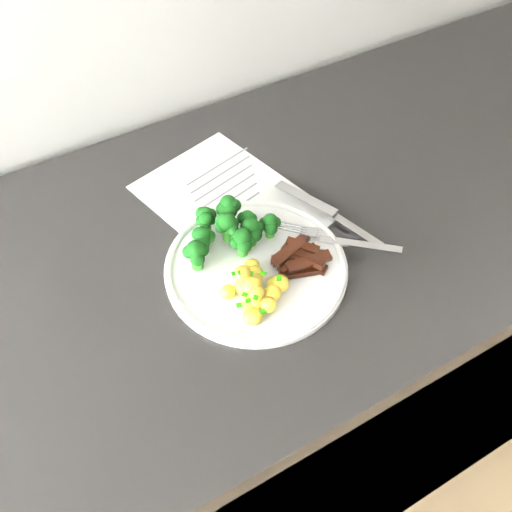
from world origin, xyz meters
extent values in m
cube|color=black|center=(-0.13, 1.68, 0.45)|extent=(2.41, 0.60, 0.90)
cube|color=#332F2C|center=(-0.13, 1.39, 0.43)|extent=(2.41, 0.02, 0.86)
cube|color=white|center=(-0.19, 1.75, 0.91)|extent=(0.25, 0.31, 0.00)
cube|color=slate|center=(-0.17, 1.83, 0.91)|extent=(0.12, 0.03, 0.00)
cube|color=slate|center=(-0.17, 1.81, 0.91)|extent=(0.12, 0.03, 0.00)
cube|color=slate|center=(-0.18, 1.79, 0.91)|extent=(0.12, 0.03, 0.00)
cube|color=slate|center=(-0.18, 1.77, 0.91)|extent=(0.11, 0.03, 0.00)
cube|color=slate|center=(-0.19, 1.75, 0.91)|extent=(0.11, 0.03, 0.00)
cube|color=slate|center=(-0.19, 1.73, 0.91)|extent=(0.10, 0.03, 0.00)
cube|color=slate|center=(-0.20, 1.71, 0.91)|extent=(0.10, 0.03, 0.00)
cylinder|color=white|center=(-0.22, 1.62, 0.91)|extent=(0.25, 0.25, 0.01)
torus|color=white|center=(-0.22, 1.62, 0.91)|extent=(0.25, 0.25, 0.01)
cylinder|color=#1E6116|center=(-0.23, 1.67, 0.93)|extent=(0.02, 0.02, 0.02)
sphere|color=black|center=(-0.23, 1.67, 0.95)|extent=(0.02, 0.02, 0.02)
sphere|color=black|center=(-0.24, 1.68, 0.95)|extent=(0.02, 0.02, 0.02)
sphere|color=black|center=(-0.24, 1.67, 0.95)|extent=(0.02, 0.02, 0.02)
sphere|color=black|center=(-0.23, 1.66, 0.95)|extent=(0.02, 0.02, 0.02)
sphere|color=black|center=(-0.23, 1.67, 0.96)|extent=(0.02, 0.02, 0.02)
cylinder|color=#1E6116|center=(-0.20, 1.67, 0.92)|extent=(0.01, 0.01, 0.02)
sphere|color=black|center=(-0.19, 1.68, 0.94)|extent=(0.02, 0.02, 0.02)
sphere|color=black|center=(-0.20, 1.68, 0.94)|extent=(0.02, 0.02, 0.02)
sphere|color=black|center=(-0.21, 1.67, 0.94)|extent=(0.02, 0.02, 0.02)
sphere|color=black|center=(-0.20, 1.67, 0.94)|extent=(0.02, 0.02, 0.02)
cylinder|color=#1E6116|center=(-0.27, 1.68, 0.92)|extent=(0.01, 0.01, 0.02)
sphere|color=black|center=(-0.26, 1.68, 0.94)|extent=(0.02, 0.02, 0.02)
sphere|color=black|center=(-0.27, 1.69, 0.94)|extent=(0.02, 0.02, 0.02)
sphere|color=black|center=(-0.27, 1.67, 0.94)|extent=(0.02, 0.02, 0.02)
sphere|color=black|center=(-0.27, 1.68, 0.94)|extent=(0.02, 0.02, 0.02)
cylinder|color=#1E6116|center=(-0.22, 1.70, 0.93)|extent=(0.01, 0.01, 0.02)
sphere|color=black|center=(-0.21, 1.70, 0.95)|extent=(0.02, 0.02, 0.02)
sphere|color=black|center=(-0.22, 1.71, 0.95)|extent=(0.01, 0.01, 0.01)
sphere|color=black|center=(-0.23, 1.70, 0.95)|extent=(0.02, 0.02, 0.02)
sphere|color=black|center=(-0.22, 1.69, 0.95)|extent=(0.02, 0.02, 0.02)
sphere|color=black|center=(-0.22, 1.70, 0.96)|extent=(0.02, 0.02, 0.02)
cylinder|color=#1E6116|center=(-0.25, 1.70, 0.93)|extent=(0.01, 0.01, 0.02)
sphere|color=black|center=(-0.25, 1.69, 0.94)|extent=(0.01, 0.01, 0.01)
sphere|color=black|center=(-0.26, 1.70, 0.94)|extent=(0.02, 0.02, 0.02)
sphere|color=black|center=(-0.26, 1.69, 0.94)|extent=(0.01, 0.01, 0.01)
sphere|color=black|center=(-0.25, 1.70, 0.95)|extent=(0.02, 0.02, 0.02)
cylinder|color=#1E6116|center=(-0.18, 1.65, 0.92)|extent=(0.01, 0.01, 0.02)
sphere|color=black|center=(-0.17, 1.65, 0.94)|extent=(0.02, 0.02, 0.02)
sphere|color=black|center=(-0.18, 1.66, 0.94)|extent=(0.02, 0.02, 0.02)
sphere|color=black|center=(-0.18, 1.65, 0.94)|extent=(0.02, 0.02, 0.02)
sphere|color=black|center=(-0.18, 1.65, 0.94)|extent=(0.02, 0.02, 0.02)
cylinder|color=#1E6116|center=(-0.29, 1.65, 0.92)|extent=(0.02, 0.02, 0.02)
sphere|color=black|center=(-0.28, 1.66, 0.94)|extent=(0.02, 0.02, 0.02)
sphere|color=black|center=(-0.30, 1.66, 0.94)|extent=(0.02, 0.02, 0.02)
sphere|color=black|center=(-0.29, 1.64, 0.94)|extent=(0.02, 0.02, 0.02)
sphere|color=black|center=(-0.29, 1.65, 0.95)|extent=(0.03, 0.03, 0.03)
cylinder|color=#1E6116|center=(-0.23, 1.64, 0.92)|extent=(0.01, 0.01, 0.02)
sphere|color=black|center=(-0.22, 1.64, 0.94)|extent=(0.02, 0.02, 0.02)
sphere|color=black|center=(-0.23, 1.65, 0.94)|extent=(0.02, 0.02, 0.02)
sphere|color=black|center=(-0.24, 1.65, 0.94)|extent=(0.02, 0.02, 0.02)
sphere|color=black|center=(-0.23, 1.63, 0.94)|extent=(0.02, 0.02, 0.02)
sphere|color=black|center=(-0.23, 1.64, 0.95)|extent=(0.02, 0.02, 0.02)
cylinder|color=#1E6116|center=(-0.21, 1.65, 0.92)|extent=(0.02, 0.02, 0.02)
sphere|color=black|center=(-0.20, 1.65, 0.94)|extent=(0.02, 0.02, 0.02)
sphere|color=black|center=(-0.21, 1.66, 0.94)|extent=(0.02, 0.02, 0.02)
sphere|color=black|center=(-0.22, 1.65, 0.94)|extent=(0.02, 0.02, 0.02)
sphere|color=black|center=(-0.21, 1.64, 0.94)|extent=(0.02, 0.02, 0.02)
sphere|color=black|center=(-0.21, 1.65, 0.95)|extent=(0.02, 0.02, 0.02)
cylinder|color=#1E6116|center=(-0.25, 1.71, 0.92)|extent=(0.01, 0.01, 0.02)
sphere|color=black|center=(-0.24, 1.71, 0.93)|extent=(0.02, 0.02, 0.02)
sphere|color=black|center=(-0.25, 1.72, 0.94)|extent=(0.02, 0.02, 0.02)
sphere|color=black|center=(-0.25, 1.71, 0.94)|extent=(0.02, 0.02, 0.02)
sphere|color=black|center=(-0.25, 1.71, 0.94)|extent=(0.02, 0.02, 0.02)
ellipsoid|color=yellow|center=(-0.25, 1.57, 0.92)|extent=(0.02, 0.02, 0.02)
ellipsoid|color=yellow|center=(-0.25, 1.56, 0.92)|extent=(0.02, 0.02, 0.02)
ellipsoid|color=yellow|center=(-0.23, 1.56, 0.92)|extent=(0.03, 0.02, 0.02)
ellipsoid|color=yellow|center=(-0.27, 1.54, 0.92)|extent=(0.02, 0.02, 0.02)
ellipsoid|color=yellow|center=(-0.25, 1.56, 0.92)|extent=(0.03, 0.02, 0.02)
ellipsoid|color=yellow|center=(-0.21, 1.57, 0.92)|extent=(0.03, 0.02, 0.02)
ellipsoid|color=yellow|center=(-0.26, 1.59, 0.92)|extent=(0.02, 0.02, 0.02)
ellipsoid|color=yellow|center=(-0.24, 1.61, 0.92)|extent=(0.02, 0.02, 0.02)
ellipsoid|color=yellow|center=(-0.27, 1.56, 0.92)|extent=(0.02, 0.02, 0.02)
ellipsoid|color=yellow|center=(-0.25, 1.60, 0.94)|extent=(0.02, 0.02, 0.02)
ellipsoid|color=yellow|center=(-0.25, 1.57, 0.94)|extent=(0.03, 0.03, 0.02)
ellipsoid|color=yellow|center=(-0.25, 1.57, 0.94)|extent=(0.03, 0.02, 0.02)
ellipsoid|color=yellow|center=(-0.23, 1.61, 0.92)|extent=(0.02, 0.02, 0.02)
ellipsoid|color=yellow|center=(-0.24, 1.59, 0.92)|extent=(0.02, 0.02, 0.02)
ellipsoid|color=yellow|center=(-0.22, 1.57, 0.92)|extent=(0.02, 0.02, 0.02)
ellipsoid|color=yellow|center=(-0.27, 1.54, 0.92)|extent=(0.02, 0.02, 0.02)
ellipsoid|color=yellow|center=(-0.28, 1.59, 0.92)|extent=(0.02, 0.02, 0.02)
ellipsoid|color=yellow|center=(-0.25, 1.56, 0.94)|extent=(0.02, 0.02, 0.02)
ellipsoid|color=yellow|center=(-0.24, 1.55, 0.92)|extent=(0.02, 0.02, 0.02)
ellipsoid|color=yellow|center=(-0.23, 1.60, 0.92)|extent=(0.02, 0.02, 0.02)
cube|color=#167004|center=(-0.25, 1.58, 0.95)|extent=(0.01, 0.01, 0.00)
cube|color=#167004|center=(-0.22, 1.56, 0.95)|extent=(0.01, 0.01, 0.00)
cube|color=#167004|center=(-0.27, 1.55, 0.95)|extent=(0.01, 0.01, 0.00)
cube|color=#167004|center=(-0.25, 1.59, 0.94)|extent=(0.01, 0.01, 0.00)
cube|color=#167004|center=(-0.25, 1.58, 0.94)|extent=(0.01, 0.01, 0.00)
cube|color=#167004|center=(-0.26, 1.55, 0.95)|extent=(0.01, 0.01, 0.00)
cube|color=#167004|center=(-0.26, 1.57, 0.94)|extent=(0.01, 0.01, 0.00)
cube|color=#167004|center=(-0.26, 1.60, 0.94)|extent=(0.01, 0.01, 0.00)
cube|color=#167004|center=(-0.27, 1.56, 0.94)|extent=(0.01, 0.01, 0.00)
cube|color=#167004|center=(-0.28, 1.55, 0.94)|extent=(0.01, 0.01, 0.00)
cube|color=#167004|center=(-0.26, 1.59, 0.95)|extent=(0.01, 0.01, 0.00)
cube|color=#167004|center=(-0.26, 1.58, 0.94)|extent=(0.01, 0.01, 0.00)
cube|color=#167004|center=(-0.26, 1.53, 0.94)|extent=(0.01, 0.01, 0.00)
cube|color=#167004|center=(-0.23, 1.58, 0.95)|extent=(0.01, 0.01, 0.00)
cube|color=black|center=(-0.15, 1.59, 0.92)|extent=(0.05, 0.04, 0.02)
cube|color=black|center=(-0.16, 1.62, 0.92)|extent=(0.06, 0.03, 0.01)
cube|color=black|center=(-0.18, 1.59, 0.92)|extent=(0.06, 0.04, 0.02)
cube|color=black|center=(-0.17, 1.59, 0.92)|extent=(0.05, 0.04, 0.01)
cube|color=black|center=(-0.16, 1.58, 0.92)|extent=(0.04, 0.05, 0.01)
cube|color=black|center=(-0.18, 1.58, 0.92)|extent=(0.06, 0.03, 0.01)
cube|color=black|center=(-0.18, 1.60, 0.92)|extent=(0.05, 0.04, 0.01)
cube|color=black|center=(-0.16, 1.59, 0.92)|extent=(0.05, 0.02, 0.01)
cube|color=black|center=(-0.18, 1.60, 0.93)|extent=(0.06, 0.03, 0.01)
cube|color=black|center=(-0.18, 1.59, 0.93)|extent=(0.05, 0.03, 0.01)
cube|color=black|center=(-0.16, 1.60, 0.93)|extent=(0.04, 0.04, 0.01)
cube|color=black|center=(-0.16, 1.59, 0.93)|extent=(0.05, 0.03, 0.01)
cube|color=black|center=(-0.16, 1.58, 0.93)|extent=(0.06, 0.03, 0.01)
cube|color=black|center=(-0.17, 1.59, 0.93)|extent=(0.04, 0.04, 0.01)
cube|color=black|center=(-0.17, 1.59, 0.93)|extent=(0.04, 0.06, 0.01)
cube|color=silver|center=(-0.08, 1.57, 0.92)|extent=(0.09, 0.09, 0.02)
cube|color=silver|center=(-0.13, 1.62, 0.92)|extent=(0.03, 0.03, 0.01)
cylinder|color=silver|center=(-0.14, 1.65, 0.92)|extent=(0.03, 0.03, 0.00)
cylinder|color=silver|center=(-0.15, 1.64, 0.92)|extent=(0.03, 0.03, 0.00)
cylinder|color=silver|center=(-0.15, 1.64, 0.92)|extent=(0.03, 0.03, 0.00)
cylinder|color=silver|center=(-0.15, 1.64, 0.92)|extent=(0.03, 0.03, 0.00)
cube|color=silver|center=(-0.09, 1.69, 0.92)|extent=(0.05, 0.11, 0.01)
cube|color=silver|center=(-0.07, 1.60, 0.91)|extent=(0.04, 0.09, 0.02)
camera|label=1|loc=(-0.46, 1.20, 1.53)|focal=40.53mm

